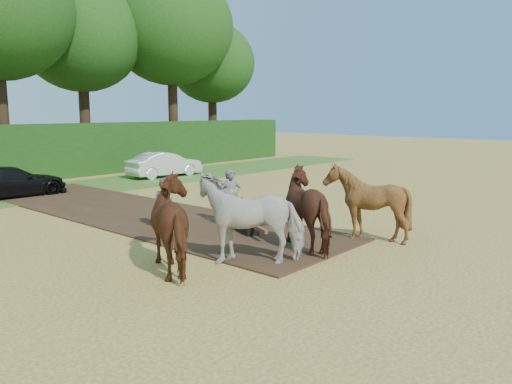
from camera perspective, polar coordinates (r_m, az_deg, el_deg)
ground at (r=12.72m, az=-0.62°, el=-7.63°), size 120.00×120.00×0.00m
earth_strip at (r=18.80m, az=-13.64°, el=-2.28°), size 4.50×17.00×0.05m
grass_verge at (r=24.18m, az=-26.26°, el=-0.48°), size 50.00×5.00×0.03m
spectator_near at (r=15.89m, az=-10.37°, el=-1.32°), size 0.66×0.83×1.64m
plough_team at (r=13.01m, az=2.96°, el=-2.29°), size 7.67×5.81×2.21m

